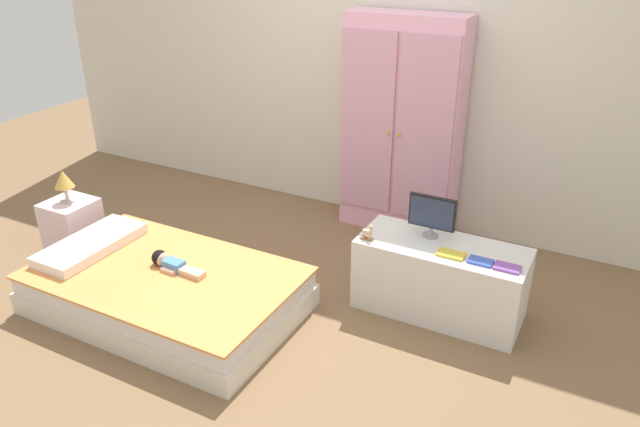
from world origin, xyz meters
The scene contains 14 objects.
ground_plane centered at (0.00, 0.00, -0.01)m, with size 10.00×10.00×0.02m, color brown.
back_wall centered at (0.00, 1.57, 1.35)m, with size 6.40×0.05×2.70m, color silver.
bed centered at (-0.60, -0.34, 0.13)m, with size 1.62×0.99×0.27m.
pillow centered at (-1.21, -0.34, 0.30)m, with size 0.32×0.71×0.07m, color white.
doll centered at (-0.61, -0.28, 0.30)m, with size 0.39×0.14×0.10m.
nightstand centered at (-1.67, -0.09, 0.20)m, with size 0.32×0.32×0.40m, color silver.
table_lamp centered at (-1.67, -0.09, 0.57)m, with size 0.13×0.13×0.24m.
wardrobe centered at (0.24, 1.38, 0.82)m, with size 0.87×0.32×1.63m.
tv_stand centered at (0.89, 0.43, 0.23)m, with size 1.00×0.43×0.46m, color silver.
tv_monitor centered at (0.78, 0.50, 0.61)m, with size 0.29×0.10×0.26m.
rocking_horse_toy centered at (0.47, 0.28, 0.51)m, with size 0.08×0.04×0.10m.
book_yellow centered at (0.96, 0.33, 0.47)m, with size 0.16×0.10×0.01m, color gold.
book_blue centered at (1.13, 0.33, 0.47)m, with size 0.14×0.09×0.01m, color blue.
book_purple centered at (1.28, 0.33, 0.47)m, with size 0.14×0.09×0.02m, color #8E51B2.
Camera 1 is at (1.72, -2.69, 2.18)m, focal length 34.06 mm.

